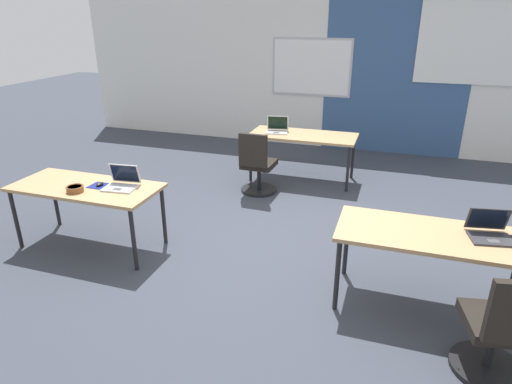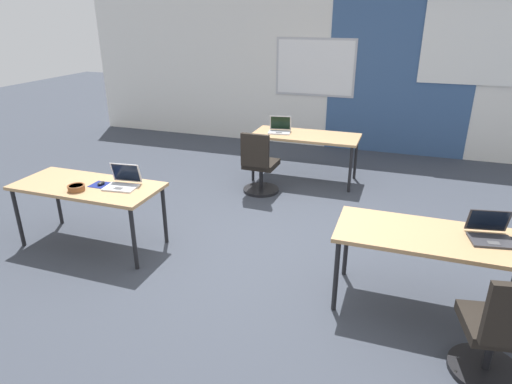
{
  "view_description": "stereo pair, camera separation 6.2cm",
  "coord_description": "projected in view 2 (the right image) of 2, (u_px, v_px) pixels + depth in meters",
  "views": [
    {
      "loc": [
        1.36,
        -4.19,
        2.45
      ],
      "look_at": [
        0.1,
        -0.36,
        0.79
      ],
      "focal_mm": 30.95,
      "sensor_mm": 36.0,
      "label": 1
    },
    {
      "loc": [
        1.42,
        -4.17,
        2.45
      ],
      "look_at": [
        0.1,
        -0.36,
        0.79
      ],
      "focal_mm": 30.95,
      "sensor_mm": 36.0,
      "label": 2
    }
  ],
  "objects": [
    {
      "name": "back_wall_assembly",
      "position": [
        335.0,
        72.0,
        8.12
      ],
      "size": [
        10.0,
        0.27,
        2.8
      ],
      "color": "silver",
      "rests_on": "ground"
    },
    {
      "name": "desk_near_left",
      "position": [
        88.0,
        190.0,
        4.76
      ],
      "size": [
        1.6,
        0.7,
        0.72
      ],
      "color": "tan",
      "rests_on": "ground"
    },
    {
      "name": "chair_near_right_end",
      "position": [
        498.0,
        337.0,
        3.03
      ],
      "size": [
        0.52,
        0.57,
        0.92
      ],
      "rotation": [
        0.0,
        0.0,
        3.32
      ],
      "color": "black",
      "rests_on": "ground"
    },
    {
      "name": "laptop_near_right_end",
      "position": [
        490.0,
        234.0,
        3.6
      ],
      "size": [
        0.38,
        0.35,
        0.23
      ],
      "rotation": [
        0.0,
        0.0,
        0.18
      ],
      "color": "#333338",
      "rests_on": "desk_near_right"
    },
    {
      "name": "ground_plane",
      "position": [
        259.0,
        244.0,
        5.01
      ],
      "size": [
        24.0,
        24.0,
        0.0
      ],
      "color": "#383D47"
    },
    {
      "name": "laptop_near_left_inner",
      "position": [
        123.0,
        182.0,
        4.67
      ],
      "size": [
        0.36,
        0.32,
        0.23
      ],
      "rotation": [
        0.0,
        0.0,
        0.11
      ],
      "color": "silver",
      "rests_on": "desk_near_left"
    },
    {
      "name": "desk_far_center",
      "position": [
        306.0,
        138.0,
        6.68
      ],
      "size": [
        1.6,
        0.7,
        0.72
      ],
      "color": "tan",
      "rests_on": "ground"
    },
    {
      "name": "mouse_near_left_inner",
      "position": [
        101.0,
        183.0,
        4.72
      ],
      "size": [
        0.06,
        0.1,
        0.03
      ],
      "color": "black",
      "rests_on": "mousepad_near_left_inner"
    },
    {
      "name": "desk_near_right",
      "position": [
        433.0,
        241.0,
        3.7
      ],
      "size": [
        1.6,
        0.7,
        0.72
      ],
      "color": "tan",
      "rests_on": "ground"
    },
    {
      "name": "mousepad_near_left_inner",
      "position": [
        101.0,
        185.0,
        4.73
      ],
      "size": [
        0.22,
        0.19,
        0.0
      ],
      "color": "navy",
      "rests_on": "desk_near_left"
    },
    {
      "name": "laptop_far_left",
      "position": [
        280.0,
        129.0,
        6.77
      ],
      "size": [
        0.37,
        0.32,
        0.24
      ],
      "rotation": [
        0.0,
        0.0,
        0.17
      ],
      "color": "#B7B7BC",
      "rests_on": "desk_far_center"
    },
    {
      "name": "snack_bowl",
      "position": [
        76.0,
        187.0,
        4.57
      ],
      "size": [
        0.18,
        0.18,
        0.06
      ],
      "color": "brown",
      "rests_on": "desk_near_left"
    },
    {
      "name": "chair_far_left",
      "position": [
        259.0,
        168.0,
        6.27
      ],
      "size": [
        0.52,
        0.55,
        0.92
      ],
      "rotation": [
        0.0,
        0.0,
        3.11
      ],
      "color": "black",
      "rests_on": "ground"
    }
  ]
}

